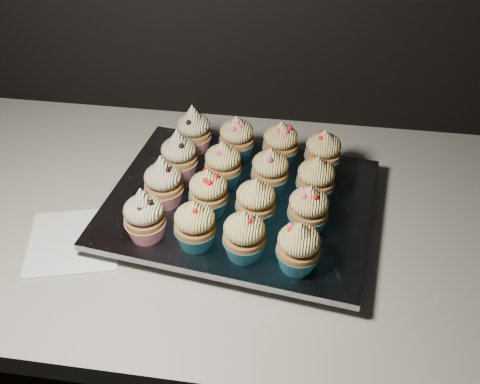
% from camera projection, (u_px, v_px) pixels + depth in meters
% --- Properties ---
extents(cabinet, '(2.40, 0.60, 0.86)m').
position_uv_depth(cabinet, '(206.00, 360.00, 1.22)').
color(cabinet, black).
rests_on(cabinet, ground).
extents(worktop, '(2.44, 0.64, 0.04)m').
position_uv_depth(worktop, '(196.00, 217.00, 0.93)').
color(worktop, beige).
rests_on(worktop, cabinet).
extents(napkin, '(0.18, 0.18, 0.00)m').
position_uv_depth(napkin, '(74.00, 241.00, 0.86)').
color(napkin, white).
rests_on(napkin, worktop).
extents(baking_tray, '(0.43, 0.35, 0.02)m').
position_uv_depth(baking_tray, '(240.00, 210.00, 0.90)').
color(baking_tray, black).
rests_on(baking_tray, worktop).
extents(foil_lining, '(0.47, 0.39, 0.01)m').
position_uv_depth(foil_lining, '(240.00, 202.00, 0.89)').
color(foil_lining, silver).
rests_on(foil_lining, baking_tray).
extents(cupcake_0, '(0.06, 0.06, 0.10)m').
position_uv_depth(cupcake_0, '(144.00, 216.00, 0.80)').
color(cupcake_0, red).
rests_on(cupcake_0, foil_lining).
extents(cupcake_1, '(0.06, 0.06, 0.08)m').
position_uv_depth(cupcake_1, '(195.00, 225.00, 0.78)').
color(cupcake_1, '#1B6A82').
rests_on(cupcake_1, foil_lining).
extents(cupcake_2, '(0.06, 0.06, 0.08)m').
position_uv_depth(cupcake_2, '(244.00, 236.00, 0.77)').
color(cupcake_2, '#1B6A82').
rests_on(cupcake_2, foil_lining).
extents(cupcake_3, '(0.06, 0.06, 0.08)m').
position_uv_depth(cupcake_3, '(298.00, 247.00, 0.75)').
color(cupcake_3, '#1B6A82').
rests_on(cupcake_3, foil_lining).
extents(cupcake_4, '(0.06, 0.06, 0.10)m').
position_uv_depth(cupcake_4, '(163.00, 183.00, 0.86)').
color(cupcake_4, red).
rests_on(cupcake_4, foil_lining).
extents(cupcake_5, '(0.06, 0.06, 0.08)m').
position_uv_depth(cupcake_5, '(209.00, 193.00, 0.84)').
color(cupcake_5, '#1B6A82').
rests_on(cupcake_5, foil_lining).
extents(cupcake_6, '(0.06, 0.06, 0.08)m').
position_uv_depth(cupcake_6, '(256.00, 202.00, 0.82)').
color(cupcake_6, '#1B6A82').
rests_on(cupcake_6, foil_lining).
extents(cupcake_7, '(0.06, 0.06, 0.08)m').
position_uv_depth(cupcake_7, '(308.00, 209.00, 0.81)').
color(cupcake_7, '#1B6A82').
rests_on(cupcake_7, foil_lining).
extents(cupcake_8, '(0.06, 0.06, 0.10)m').
position_uv_depth(cupcake_8, '(179.00, 156.00, 0.91)').
color(cupcake_8, red).
rests_on(cupcake_8, foil_lining).
extents(cupcake_9, '(0.06, 0.06, 0.08)m').
position_uv_depth(cupcake_9, '(223.00, 164.00, 0.90)').
color(cupcake_9, '#1B6A82').
rests_on(cupcake_9, foil_lining).
extents(cupcake_10, '(0.06, 0.06, 0.08)m').
position_uv_depth(cupcake_10, '(270.00, 171.00, 0.88)').
color(cupcake_10, '#1B6A82').
rests_on(cupcake_10, foil_lining).
extents(cupcake_11, '(0.06, 0.06, 0.08)m').
position_uv_depth(cupcake_11, '(316.00, 180.00, 0.86)').
color(cupcake_11, '#1B6A82').
rests_on(cupcake_11, foil_lining).
extents(cupcake_12, '(0.06, 0.06, 0.10)m').
position_uv_depth(cupcake_12, '(194.00, 131.00, 0.97)').
color(cupcake_12, red).
rests_on(cupcake_12, foil_lining).
extents(cupcake_13, '(0.06, 0.06, 0.08)m').
position_uv_depth(cupcake_13, '(237.00, 138.00, 0.95)').
color(cupcake_13, '#1B6A82').
rests_on(cupcake_13, foil_lining).
extents(cupcake_14, '(0.06, 0.06, 0.08)m').
position_uv_depth(cupcake_14, '(280.00, 144.00, 0.94)').
color(cupcake_14, '#1B6A82').
rests_on(cupcake_14, foil_lining).
extents(cupcake_15, '(0.06, 0.06, 0.08)m').
position_uv_depth(cupcake_15, '(323.00, 152.00, 0.92)').
color(cupcake_15, '#1B6A82').
rests_on(cupcake_15, foil_lining).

